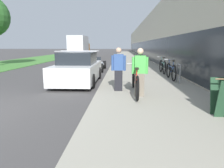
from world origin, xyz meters
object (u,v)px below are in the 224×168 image
object	(u,v)px
vintage_roadster_curbside	(92,65)
moving_truck	(79,47)
person_bystander	(119,69)
parked_sedan_curbside	(78,69)
cruiser_bike_middle	(163,66)
bike_rack_hoop	(179,71)
person_rider	(140,72)
cruiser_bike_nearest	(171,71)
tandem_bicycle	(135,82)

from	to	relation	value
vintage_roadster_curbside	moving_truck	bearing A→B (deg)	105.04
person_bystander	moving_truck	world-z (taller)	moving_truck
person_bystander	parked_sedan_curbside	xyz separation A→B (m)	(-1.93, 2.03, -0.23)
cruiser_bike_middle	vintage_roadster_curbside	xyz separation A→B (m)	(-4.60, 2.01, -0.10)
bike_rack_hoop	cruiser_bike_middle	bearing A→B (deg)	91.37
person_rider	cruiser_bike_middle	distance (m)	6.05
cruiser_bike_nearest	person_rider	bearing A→B (deg)	-118.46
parked_sedan_curbside	vintage_roadster_curbside	bearing A→B (deg)	90.72
parked_sedan_curbside	vintage_roadster_curbside	world-z (taller)	parked_sedan_curbside
person_rider	cruiser_bike_middle	world-z (taller)	person_rider
cruiser_bike_nearest	bike_rack_hoop	bearing A→B (deg)	-81.19
cruiser_bike_middle	cruiser_bike_nearest	bearing A→B (deg)	-91.34
person_rider	moving_truck	world-z (taller)	moving_truck
person_rider	moving_truck	bearing A→B (deg)	106.48
tandem_bicycle	parked_sedan_curbside	bearing A→B (deg)	135.59
person_rider	bike_rack_hoop	size ratio (longest dim) A/B	1.86
tandem_bicycle	cruiser_bike_nearest	xyz separation A→B (m)	(1.97, 3.06, -0.00)
parked_sedan_curbside	moving_truck	bearing A→B (deg)	101.59
parked_sedan_curbside	bike_rack_hoop	bearing A→B (deg)	-2.89
person_rider	person_bystander	size ratio (longest dim) A/B	0.99
person_rider	cruiser_bike_middle	size ratio (longest dim) A/B	0.89
tandem_bicycle	vintage_roadster_curbside	bearing A→B (deg)	109.20
person_bystander	cruiser_bike_nearest	bearing A→B (deg)	45.92
moving_truck	vintage_roadster_curbside	bearing A→B (deg)	-74.96
person_rider	cruiser_bike_middle	xyz separation A→B (m)	(1.90, 5.73, -0.38)
tandem_bicycle	cruiser_bike_middle	xyz separation A→B (m)	(2.02, 5.38, -0.00)
tandem_bicycle	person_bystander	bearing A→B (deg)	143.67
person_rider	vintage_roadster_curbside	bearing A→B (deg)	109.21
cruiser_bike_middle	bike_rack_hoop	bearing A→B (deg)	-88.63
bike_rack_hoop	cruiser_bike_middle	xyz separation A→B (m)	(-0.08, 3.15, -0.11)
person_rider	vintage_roadster_curbside	size ratio (longest dim) A/B	0.39
cruiser_bike_nearest	vintage_roadster_curbside	xyz separation A→B (m)	(-4.55, 4.33, -0.10)
tandem_bicycle	bike_rack_hoop	distance (m)	3.06
cruiser_bike_nearest	person_bystander	bearing A→B (deg)	-134.08
vintage_roadster_curbside	cruiser_bike_middle	bearing A→B (deg)	-23.65
person_rider	moving_truck	xyz separation A→B (m)	(-6.72, 22.70, 0.67)
person_bystander	parked_sedan_curbside	distance (m)	2.81
tandem_bicycle	person_bystander	size ratio (longest dim) A/B	1.74
bike_rack_hoop	vintage_roadster_curbside	bearing A→B (deg)	132.14
person_bystander	cruiser_bike_middle	bearing A→B (deg)	62.25
cruiser_bike_middle	moving_truck	xyz separation A→B (m)	(-8.62, 16.97, 1.05)
bike_rack_hoop	cruiser_bike_middle	distance (m)	3.16
cruiser_bike_nearest	parked_sedan_curbside	xyz separation A→B (m)	(-4.48, -0.60, 0.16)
cruiser_bike_nearest	parked_sedan_curbside	distance (m)	4.53
parked_sedan_curbside	cruiser_bike_nearest	bearing A→B (deg)	7.63
parked_sedan_curbside	vintage_roadster_curbside	size ratio (longest dim) A/B	1.02
tandem_bicycle	person_rider	world-z (taller)	person_rider
parked_sedan_curbside	moving_truck	xyz separation A→B (m)	(-4.08, 19.89, 0.89)
cruiser_bike_middle	moving_truck	world-z (taller)	moving_truck
cruiser_bike_nearest	vintage_roadster_curbside	distance (m)	6.28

